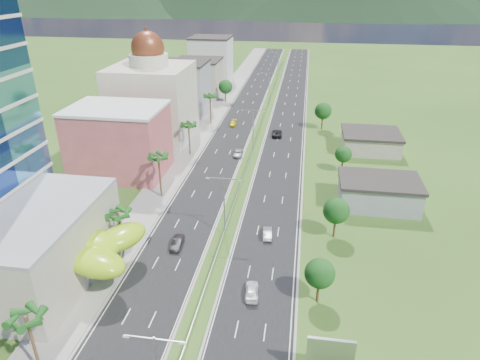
% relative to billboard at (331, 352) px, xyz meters
% --- Properties ---
extents(ground, '(500.00, 500.00, 0.00)m').
position_rel_billboard_xyz_m(ground, '(-17.00, 18.00, -4.42)').
color(ground, '#2D5119').
rests_on(ground, ground).
extents(road_left, '(11.00, 260.00, 0.04)m').
position_rel_billboard_xyz_m(road_left, '(-24.50, 108.00, -4.40)').
color(road_left, black).
rests_on(road_left, ground).
extents(road_right, '(11.00, 260.00, 0.04)m').
position_rel_billboard_xyz_m(road_right, '(-9.50, 108.00, -4.40)').
color(road_right, black).
rests_on(road_right, ground).
extents(sidewalk_left, '(7.00, 260.00, 0.12)m').
position_rel_billboard_xyz_m(sidewalk_left, '(-34.00, 108.00, -4.36)').
color(sidewalk_left, gray).
rests_on(sidewalk_left, ground).
extents(median_guardrail, '(0.10, 216.06, 0.76)m').
position_rel_billboard_xyz_m(median_guardrail, '(-17.00, 89.99, -3.80)').
color(median_guardrail, gray).
rests_on(median_guardrail, ground).
extents(streetlight_median_b, '(6.04, 0.25, 11.00)m').
position_rel_billboard_xyz_m(streetlight_median_b, '(-17.00, 28.00, 2.33)').
color(streetlight_median_b, gray).
rests_on(streetlight_median_b, ground).
extents(streetlight_median_c, '(6.04, 0.25, 11.00)m').
position_rel_billboard_xyz_m(streetlight_median_c, '(-17.00, 68.00, 2.33)').
color(streetlight_median_c, gray).
rests_on(streetlight_median_c, ground).
extents(streetlight_median_d, '(6.04, 0.25, 11.00)m').
position_rel_billboard_xyz_m(streetlight_median_d, '(-17.00, 113.00, 2.33)').
color(streetlight_median_d, gray).
rests_on(streetlight_median_d, ground).
extents(streetlight_median_e, '(6.04, 0.25, 11.00)m').
position_rel_billboard_xyz_m(streetlight_median_e, '(-17.00, 158.00, 2.33)').
color(streetlight_median_e, gray).
rests_on(streetlight_median_e, ground).
extents(lime_canopy, '(18.00, 15.00, 7.40)m').
position_rel_billboard_xyz_m(lime_canopy, '(-37.00, 14.00, 0.57)').
color(lime_canopy, '#91C713').
rests_on(lime_canopy, ground).
extents(pink_shophouse, '(20.00, 15.00, 15.00)m').
position_rel_billboard_xyz_m(pink_shophouse, '(-45.00, 50.00, 3.08)').
color(pink_shophouse, '#B34951').
rests_on(pink_shophouse, ground).
extents(domed_building, '(20.00, 20.00, 28.70)m').
position_rel_billboard_xyz_m(domed_building, '(-45.00, 73.00, 6.93)').
color(domed_building, beige).
rests_on(domed_building, ground).
extents(midrise_grey, '(16.00, 15.00, 16.00)m').
position_rel_billboard_xyz_m(midrise_grey, '(-44.00, 98.00, 3.58)').
color(midrise_grey, gray).
rests_on(midrise_grey, ground).
extents(midrise_beige, '(16.00, 15.00, 13.00)m').
position_rel_billboard_xyz_m(midrise_beige, '(-44.00, 120.00, 2.08)').
color(midrise_beige, '#A29886').
rests_on(midrise_beige, ground).
extents(midrise_white, '(16.00, 15.00, 18.00)m').
position_rel_billboard_xyz_m(midrise_white, '(-44.00, 143.00, 4.58)').
color(midrise_white, silver).
rests_on(midrise_white, ground).
extents(billboard, '(5.20, 0.35, 6.20)m').
position_rel_billboard_xyz_m(billboard, '(0.00, 0.00, 0.00)').
color(billboard, gray).
rests_on(billboard, ground).
extents(shed_near, '(15.00, 10.00, 5.00)m').
position_rel_billboard_xyz_m(shed_near, '(11.00, 43.00, -1.92)').
color(shed_near, gray).
rests_on(shed_near, ground).
extents(shed_far, '(14.00, 12.00, 4.40)m').
position_rel_billboard_xyz_m(shed_far, '(13.00, 73.00, -2.22)').
color(shed_far, '#A29886').
rests_on(shed_far, ground).
extents(palm_tree_a, '(3.60, 3.60, 9.10)m').
position_rel_billboard_xyz_m(palm_tree_a, '(-32.50, -4.00, 3.60)').
color(palm_tree_a, '#47301C').
rests_on(palm_tree_a, ground).
extents(palm_tree_b, '(3.60, 3.60, 8.10)m').
position_rel_billboard_xyz_m(palm_tree_b, '(-32.50, 20.00, 2.64)').
color(palm_tree_b, '#47301C').
rests_on(palm_tree_b, ground).
extents(palm_tree_c, '(3.60, 3.60, 9.60)m').
position_rel_billboard_xyz_m(palm_tree_c, '(-32.50, 40.00, 4.08)').
color(palm_tree_c, '#47301C').
rests_on(palm_tree_c, ground).
extents(palm_tree_d, '(3.60, 3.60, 8.60)m').
position_rel_billboard_xyz_m(palm_tree_d, '(-32.50, 63.00, 3.12)').
color(palm_tree_d, '#47301C').
rests_on(palm_tree_d, ground).
extents(palm_tree_e, '(3.60, 3.60, 9.40)m').
position_rel_billboard_xyz_m(palm_tree_e, '(-32.50, 88.00, 3.89)').
color(palm_tree_e, '#47301C').
rests_on(palm_tree_e, ground).
extents(leafy_tree_lfar, '(4.90, 4.90, 8.05)m').
position_rel_billboard_xyz_m(leafy_tree_lfar, '(-32.50, 113.00, 1.16)').
color(leafy_tree_lfar, '#47301C').
rests_on(leafy_tree_lfar, ground).
extents(leafy_tree_ra, '(4.20, 4.20, 6.90)m').
position_rel_billboard_xyz_m(leafy_tree_ra, '(-1.00, 13.00, 0.35)').
color(leafy_tree_ra, '#47301C').
rests_on(leafy_tree_ra, ground).
extents(leafy_tree_rb, '(4.55, 4.55, 7.47)m').
position_rel_billboard_xyz_m(leafy_tree_rb, '(2.00, 30.00, 0.76)').
color(leafy_tree_rb, '#47301C').
rests_on(leafy_tree_rb, ground).
extents(leafy_tree_rc, '(3.85, 3.85, 6.33)m').
position_rel_billboard_xyz_m(leafy_tree_rc, '(5.00, 58.00, -0.05)').
color(leafy_tree_rc, '#47301C').
rests_on(leafy_tree_rc, ground).
extents(leafy_tree_rd, '(4.90, 4.90, 8.05)m').
position_rel_billboard_xyz_m(leafy_tree_rd, '(1.00, 88.00, 1.16)').
color(leafy_tree_rd, '#47301C').
rests_on(leafy_tree_rd, ground).
extents(mountain_ridge, '(860.00, 140.00, 90.00)m').
position_rel_billboard_xyz_m(mountain_ridge, '(43.00, 468.00, -4.42)').
color(mountain_ridge, black).
rests_on(mountain_ridge, ground).
extents(car_dark_left, '(1.83, 4.65, 1.51)m').
position_rel_billboard_xyz_m(car_dark_left, '(-24.15, 22.86, -3.63)').
color(car_dark_left, black).
rests_on(car_dark_left, road_left).
extents(car_silver_mid_left, '(2.54, 4.99, 1.35)m').
position_rel_billboard_xyz_m(car_silver_mid_left, '(-20.25, 64.03, -3.71)').
color(car_silver_mid_left, '#9FA3A7').
rests_on(car_silver_mid_left, road_left).
extents(car_yellow_far_left, '(2.00, 4.59, 1.31)m').
position_rel_billboard_xyz_m(car_yellow_far_left, '(-25.48, 87.66, -3.72)').
color(car_yellow_far_left, gold).
rests_on(car_yellow_far_left, road_left).
extents(car_white_near_right, '(2.30, 4.77, 1.57)m').
position_rel_billboard_xyz_m(car_white_near_right, '(-10.21, 12.74, -3.60)').
color(car_white_near_right, white).
rests_on(car_white_near_right, road_right).
extents(car_silver_right, '(1.85, 4.35, 1.39)m').
position_rel_billboard_xyz_m(car_silver_right, '(-9.46, 28.20, -3.68)').
color(car_silver_right, '#A8ABAF').
rests_on(car_silver_right, road_right).
extents(car_dark_far_right, '(2.91, 5.91, 1.61)m').
position_rel_billboard_xyz_m(car_dark_far_right, '(-11.67, 80.25, -3.57)').
color(car_dark_far_right, black).
rests_on(car_dark_far_right, road_right).
extents(motorcycle, '(0.84, 2.12, 1.32)m').
position_rel_billboard_xyz_m(motorcycle, '(-29.30, 23.61, -3.72)').
color(motorcycle, black).
rests_on(motorcycle, road_left).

